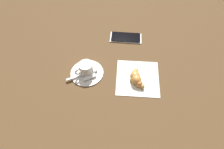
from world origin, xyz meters
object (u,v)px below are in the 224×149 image
sugar_packet (89,77)px  cell_phone (126,37)px  croissant (136,78)px  napkin (138,78)px  teaspoon (87,73)px  saucer (87,73)px  espresso_cup (86,68)px

sugar_packet → cell_phone: 0.29m
croissant → cell_phone: croissant is taller
napkin → croissant: croissant is taller
sugar_packet → cell_phone: bearing=29.3°
teaspoon → croissant: 0.21m
cell_phone → sugar_packet: bearing=61.0°
saucer → croissant: 0.21m
croissant → espresso_cup: bearing=-5.8°
cell_phone → teaspoon: bearing=56.8°
saucer → espresso_cup: bearing=31.3°
espresso_cup → napkin: bearing=177.0°
teaspoon → cell_phone: 0.28m
teaspoon → cell_phone: bearing=-123.2°
saucer → espresso_cup: size_ratio=1.94×
napkin → cell_phone: bearing=-76.2°
saucer → espresso_cup: 0.03m
teaspoon → cell_phone: teaspoon is taller
saucer → cell_phone: same height
napkin → croissant: 0.02m
croissant → cell_phone: 0.26m
teaspoon → croissant: bearing=176.0°
saucer → cell_phone: 0.28m
teaspoon → croissant: (-0.20, 0.01, 0.01)m
napkin → croissant: (0.01, 0.01, 0.02)m
croissant → cell_phone: bearing=-78.4°
saucer → croissant: (-0.21, 0.02, 0.02)m
saucer → napkin: (-0.22, 0.01, -0.00)m
espresso_cup → cell_phone: 0.28m
saucer → croissant: croissant is taller
saucer → teaspoon: size_ratio=1.07×
saucer → napkin: saucer is taller
teaspoon → napkin: size_ratio=0.72×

